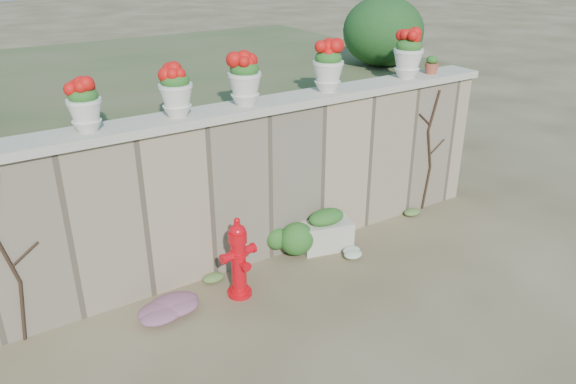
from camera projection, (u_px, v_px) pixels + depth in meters
ground at (315, 332)px, 6.14m from camera, size 80.00×80.00×0.00m
stone_wall at (235, 191)px, 7.10m from camera, size 8.00×0.40×2.00m
wall_cap at (231, 111)px, 6.67m from camera, size 8.10×0.52×0.10m
raised_fill at (147, 126)px, 9.55m from camera, size 9.00×6.00×2.00m
back_shrub_right at (383, 31)px, 9.05m from camera, size 1.30×1.30×1.10m
vine_left at (9, 259)px, 5.62m from camera, size 0.60×0.04×1.91m
vine_right at (430, 150)px, 8.53m from camera, size 0.60×0.04×1.91m
fire_hydrant at (239, 257)px, 6.56m from camera, size 0.45×0.32×1.03m
planter_box at (326, 230)px, 7.70m from camera, size 0.77×0.56×0.57m
green_shrub at (287, 237)px, 7.48m from camera, size 0.62×0.55×0.58m
magenta_clump at (168, 308)px, 6.36m from camera, size 0.80×0.53×0.21m
white_flowers at (353, 252)px, 7.54m from camera, size 0.46×0.36×0.16m
urn_pot_1 at (84, 106)px, 5.71m from camera, size 0.35×0.35×0.55m
urn_pot_2 at (176, 91)px, 6.20m from camera, size 0.38×0.38×0.59m
urn_pot_3 at (245, 79)px, 6.62m from camera, size 0.40×0.40×0.62m
urn_pot_4 at (328, 67)px, 7.22m from camera, size 0.40×0.40×0.63m
urn_pot_5 at (408, 55)px, 7.90m from camera, size 0.42×0.42×0.66m
terracotta_pot at (432, 66)px, 8.23m from camera, size 0.21×0.21×0.25m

